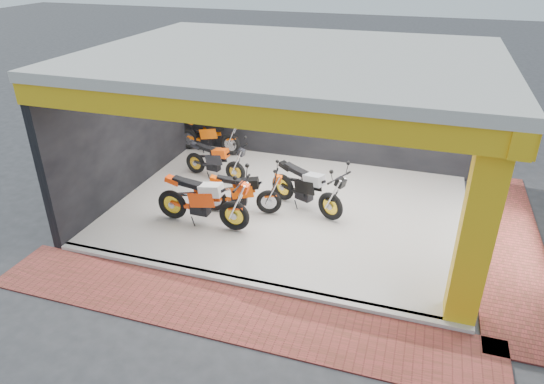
{
  "coord_description": "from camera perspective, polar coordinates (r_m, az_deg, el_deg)",
  "views": [
    {
      "loc": [
        2.71,
        -7.75,
        5.62
      ],
      "look_at": [
        -0.15,
        1.09,
        0.9
      ],
      "focal_mm": 32.0,
      "sensor_mm": 36.0,
      "label": 1
    }
  ],
  "objects": [
    {
      "name": "moto_row_d",
      "position": [
        14.19,
        -4.96,
        6.77
      ],
      "size": [
        2.16,
        0.87,
        1.3
      ],
      "primitive_type": null,
      "rotation": [
        0.0,
        0.0,
        -0.04
      ],
      "color": "#F05E0A",
      "rests_on": "showroom_floor"
    },
    {
      "name": "showroom_ceiling",
      "position": [
        10.32,
        2.43,
        15.63
      ],
      "size": [
        8.4,
        6.4,
        0.2
      ],
      "primitive_type": "cube",
      "color": "beige",
      "rests_on": "corner_column"
    },
    {
      "name": "paver_right",
      "position": [
        11.44,
        25.98,
        -5.44
      ],
      "size": [
        1.4,
        7.0,
        0.03
      ],
      "primitive_type": "cube",
      "color": "#993832",
      "rests_on": "ground"
    },
    {
      "name": "paver_front",
      "position": [
        8.61,
        -5.14,
        -13.79
      ],
      "size": [
        9.0,
        1.4,
        0.03
      ],
      "primitive_type": "cube",
      "color": "#993832",
      "rests_on": "ground"
    },
    {
      "name": "corner_column",
      "position": [
        8.07,
        22.99,
        -4.1
      ],
      "size": [
        0.5,
        0.5,
        3.5
      ],
      "primitive_type": "cube",
      "color": "gold",
      "rests_on": "ground"
    },
    {
      "name": "moto_row_a",
      "position": [
        10.72,
        6.98,
        -0.18
      ],
      "size": [
        2.33,
        1.66,
        1.34
      ],
      "primitive_type": null,
      "rotation": [
        0.0,
        0.0,
        -0.44
      ],
      "color": "black",
      "rests_on": "showroom_floor"
    },
    {
      "name": "moto_hero",
      "position": [
        10.25,
        -4.52,
        -1.14
      ],
      "size": [
        2.34,
        0.92,
        1.42
      ],
      "primitive_type": null,
      "rotation": [
        0.0,
        0.0,
        -0.03
      ],
      "color": "#FF400A",
      "rests_on": "showroom_floor"
    },
    {
      "name": "moto_row_c",
      "position": [
        12.46,
        -4.37,
        3.56
      ],
      "size": [
        2.02,
        1.01,
        1.18
      ],
      "primitive_type": null,
      "rotation": [
        0.0,
        0.0,
        -0.16
      ],
      "color": "black",
      "rests_on": "showroom_floor"
    },
    {
      "name": "floor_kerb",
      "position": [
        9.15,
        -3.25,
        -10.62
      ],
      "size": [
        8.0,
        0.2,
        0.1
      ],
      "primitive_type": "cube",
      "color": "white",
      "rests_on": "ground"
    },
    {
      "name": "left_wall",
      "position": [
        12.51,
        -16.31,
        7.82
      ],
      "size": [
        0.2,
        6.2,
        3.5
      ],
      "primitive_type": "cube",
      "color": "black",
      "rests_on": "ground"
    },
    {
      "name": "header_beam_right",
      "position": [
        10.11,
        25.23,
        11.16
      ],
      "size": [
        0.3,
        6.4,
        0.4
      ],
      "primitive_type": "cube",
      "color": "gold",
      "rests_on": "corner_column"
    },
    {
      "name": "header_beam_front",
      "position": [
        7.64,
        -3.83,
        9.2
      ],
      "size": [
        8.4,
        0.3,
        0.4
      ],
      "primitive_type": "cube",
      "color": "gold",
      "rests_on": "corner_column"
    },
    {
      "name": "moto_row_b",
      "position": [
        10.92,
        -0.38,
        0.15
      ],
      "size": [
        2.06,
        1.11,
        1.2
      ],
      "primitive_type": null,
      "rotation": [
        0.0,
        0.0,
        0.21
      ],
      "color": "#ED5009",
      "rests_on": "showroom_floor"
    },
    {
      "name": "ground",
      "position": [
        9.95,
        -1.13,
        -7.45
      ],
      "size": [
        80.0,
        80.0,
        0.0
      ],
      "primitive_type": "plane",
      "color": "#2D2D30",
      "rests_on": "ground"
    },
    {
      "name": "back_wall",
      "position": [
        13.69,
        5.86,
        10.38
      ],
      "size": [
        8.2,
        0.2,
        3.5
      ],
      "primitive_type": "cube",
      "color": "black",
      "rests_on": "ground"
    },
    {
      "name": "showroom_floor",
      "position": [
        11.55,
        2.09,
        -1.91
      ],
      "size": [
        8.0,
        6.0,
        0.1
      ],
      "primitive_type": "cube",
      "color": "white",
      "rests_on": "ground"
    }
  ]
}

